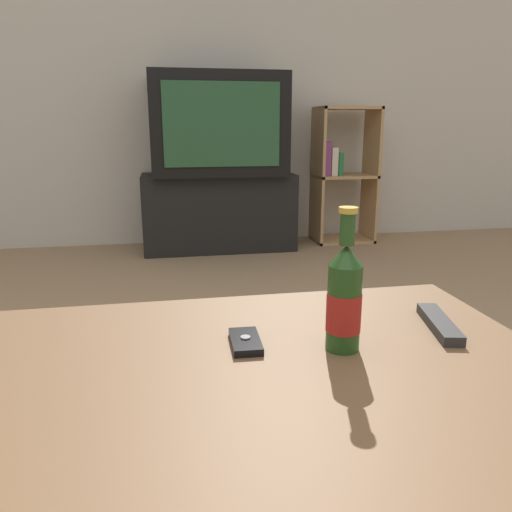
{
  "coord_description": "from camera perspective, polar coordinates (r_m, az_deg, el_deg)",
  "views": [
    {
      "loc": [
        -0.12,
        -0.66,
        0.84
      ],
      "look_at": [
        0.08,
        0.43,
        0.55
      ],
      "focal_mm": 35.0,
      "sensor_mm": 36.0,
      "label": 1
    }
  ],
  "objects": [
    {
      "name": "coffee_table",
      "position": [
        0.81,
        0.03,
        -19.13
      ],
      "size": [
        1.08,
        0.88,
        0.45
      ],
      "color": "brown",
      "rests_on": "ground_plane"
    },
    {
      "name": "television",
      "position": [
        3.42,
        -4.47,
        14.74
      ],
      "size": [
        0.87,
        0.56,
        0.65
      ],
      "color": "black",
      "rests_on": "tv_stand"
    },
    {
      "name": "cell_phone",
      "position": [
        0.93,
        -1.21,
        -9.75
      ],
      "size": [
        0.06,
        0.11,
        0.02
      ],
      "rotation": [
        0.0,
        0.0,
        -0.04
      ],
      "color": "black",
      "rests_on": "coffee_table"
    },
    {
      "name": "bookshelf",
      "position": [
        3.71,
        9.69,
        9.39
      ],
      "size": [
        0.43,
        0.3,
        0.96
      ],
      "color": "tan",
      "rests_on": "ground_plane"
    },
    {
      "name": "beer_bottle",
      "position": [
        0.89,
        10.05,
        -4.81
      ],
      "size": [
        0.06,
        0.06,
        0.26
      ],
      "color": "#1E4219",
      "rests_on": "coffee_table"
    },
    {
      "name": "remote_control",
      "position": [
        1.06,
        20.22,
        -7.26
      ],
      "size": [
        0.08,
        0.18,
        0.02
      ],
      "rotation": [
        0.0,
        0.0,
        -0.22
      ],
      "color": "#282828",
      "rests_on": "coffee_table"
    },
    {
      "name": "tv_stand",
      "position": [
        3.47,
        -4.28,
        5.08
      ],
      "size": [
        1.03,
        0.41,
        0.52
      ],
      "color": "black",
      "rests_on": "ground_plane"
    },
    {
      "name": "back_wall",
      "position": [
        3.71,
        -9.3,
        21.68
      ],
      "size": [
        8.0,
        0.05,
        2.6
      ],
      "color": "beige",
      "rests_on": "ground_plane"
    }
  ]
}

